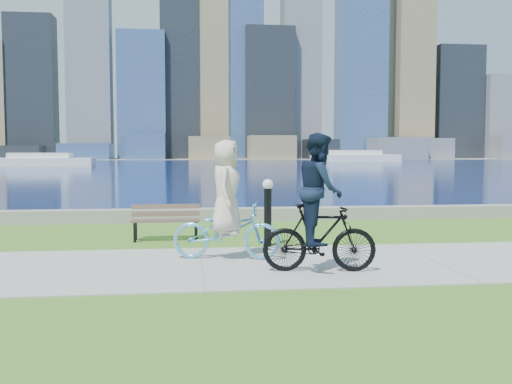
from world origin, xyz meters
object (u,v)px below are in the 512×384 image
park_bench (166,218)px  cyclist_man (319,214)px  bollard_lamp (268,208)px  cyclist_woman (226,215)px

park_bench → cyclist_man: 4.49m
bollard_lamp → cyclist_man: size_ratio=0.62×
park_bench → bollard_lamp: bollard_lamp is taller
park_bench → bollard_lamp: size_ratio=1.09×
park_bench → cyclist_woman: bearing=-66.0°
cyclist_woman → cyclist_man: (1.38, -1.24, 0.14)m
bollard_lamp → cyclist_man: bearing=-80.3°
bollard_lamp → cyclist_woman: size_ratio=0.65×
park_bench → cyclist_man: (2.53, -3.67, 0.47)m
bollard_lamp → park_bench: bearing=153.4°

